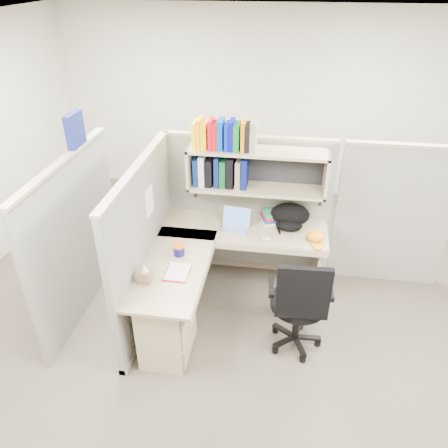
% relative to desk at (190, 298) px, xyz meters
% --- Properties ---
extents(ground, '(6.00, 6.00, 0.00)m').
position_rel_desk_xyz_m(ground, '(0.41, 0.29, -0.44)').
color(ground, '#39342C').
rests_on(ground, ground).
extents(room_shell, '(6.00, 6.00, 6.00)m').
position_rel_desk_xyz_m(room_shell, '(0.41, 0.29, 1.18)').
color(room_shell, '#B2AFA1').
rests_on(room_shell, ground).
extents(cubicle, '(3.79, 1.84, 1.95)m').
position_rel_desk_xyz_m(cubicle, '(0.04, 0.74, 0.47)').
color(cubicle, slate).
rests_on(cubicle, ground).
extents(desk, '(1.74, 1.75, 0.73)m').
position_rel_desk_xyz_m(desk, '(0.00, 0.00, 0.00)').
color(desk, gray).
rests_on(desk, ground).
extents(laptop, '(0.33, 0.33, 0.21)m').
position_rel_desk_xyz_m(laptop, '(0.31, 0.81, 0.40)').
color(laptop, silver).
rests_on(laptop, desk).
extents(backpack, '(0.43, 0.34, 0.24)m').
position_rel_desk_xyz_m(backpack, '(0.88, 0.95, 0.41)').
color(backpack, black).
rests_on(backpack, desk).
extents(orange_cap, '(0.22, 0.24, 0.10)m').
position_rel_desk_xyz_m(orange_cap, '(1.14, 0.73, 0.34)').
color(orange_cap, orange).
rests_on(orange_cap, desk).
extents(snack_canister, '(0.11, 0.11, 0.11)m').
position_rel_desk_xyz_m(snack_canister, '(-0.15, 0.27, 0.35)').
color(snack_canister, '#120F5C').
rests_on(snack_canister, desk).
extents(tissue_box, '(0.11, 0.11, 0.18)m').
position_rel_desk_xyz_m(tissue_box, '(-0.35, -0.17, 0.38)').
color(tissue_box, '#876B4C').
rests_on(tissue_box, desk).
extents(mouse, '(0.11, 0.10, 0.04)m').
position_rel_desk_xyz_m(mouse, '(0.66, 0.65, 0.31)').
color(mouse, '#9CC3DD').
rests_on(mouse, desk).
extents(paper_cup, '(0.08, 0.08, 0.11)m').
position_rel_desk_xyz_m(paper_cup, '(0.36, 1.02, 0.35)').
color(paper_cup, white).
rests_on(paper_cup, desk).
extents(book_stack, '(0.24, 0.28, 0.11)m').
position_rel_desk_xyz_m(book_stack, '(0.66, 1.04, 0.35)').
color(book_stack, gray).
rests_on(book_stack, desk).
extents(loose_paper, '(0.20, 0.27, 0.00)m').
position_rel_desk_xyz_m(loose_paper, '(-0.10, 0.00, 0.29)').
color(loose_paper, white).
rests_on(loose_paper, desk).
extents(task_chair, '(0.57, 0.53, 1.08)m').
position_rel_desk_xyz_m(task_chair, '(1.01, -0.05, -0.06)').
color(task_chair, black).
rests_on(task_chair, ground).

